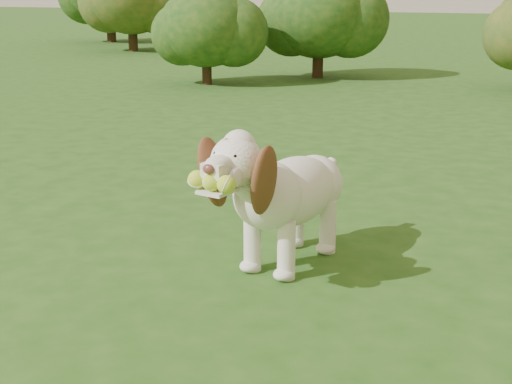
% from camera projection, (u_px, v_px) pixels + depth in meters
% --- Properties ---
extents(ground, '(80.00, 80.00, 0.00)m').
position_uv_depth(ground, '(172.00, 287.00, 3.35)').
color(ground, '#204914').
rests_on(ground, ground).
extents(dog, '(0.49, 1.17, 0.76)m').
position_uv_depth(dog, '(282.00, 189.00, 3.48)').
color(dog, white).
rests_on(dog, ground).
extents(shrub_a, '(1.35, 1.35, 1.39)m').
position_uv_depth(shrub_a, '(206.00, 27.00, 10.17)').
color(shrub_a, '#382314').
rests_on(shrub_a, ground).
extents(shrub_b, '(1.62, 1.62, 1.68)m').
position_uv_depth(shrub_b, '(319.00, 13.00, 10.92)').
color(shrub_b, '#382314').
rests_on(shrub_b, ground).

